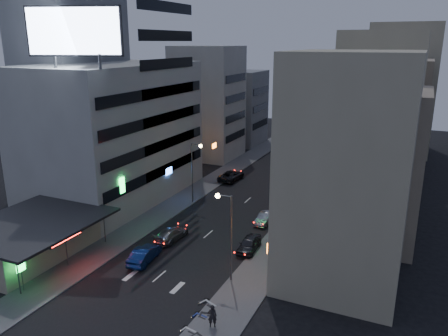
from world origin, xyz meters
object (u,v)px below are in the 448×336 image
Objects in this scene: person at (212,316)px; road_car_blue at (144,255)px; scooter_black_a at (208,333)px; parked_car_right_near at (249,244)px; parked_car_left at (231,176)px; scooter_blue at (208,311)px; scooter_silver_b at (217,300)px; scooter_silver_a at (197,326)px; scooter_black_b at (217,307)px; road_car_silver at (171,234)px; parked_car_right_far at (305,173)px; parked_car_right_mid at (265,218)px.

road_car_blue is at bearing -55.96° from person.
scooter_black_a is at bearing 79.11° from person.
parked_car_left is (-11.20, 20.99, 0.03)m from parked_car_right_near.
scooter_black_a reaches higher than scooter_blue.
parked_car_left is at bearing 30.63° from scooter_blue.
scooter_silver_b is at bearing -85.80° from parked_car_right_near.
person reaches higher than scooter_silver_a.
parked_car_left is 37.11m from scooter_silver_a.
scooter_blue is at bearing 113.65° from parked_car_left.
scooter_silver_b is at bearing -96.71° from person.
scooter_black_a is 2.67m from scooter_blue.
scooter_silver_a is 1.93m from scooter_blue.
road_car_silver is at bearing 33.49° from scooter_black_b.
person reaches higher than scooter_black_a.
road_car_blue reaches higher than scooter_silver_b.
scooter_black_b is (12.92, -32.32, -0.06)m from parked_car_left.
road_car_blue is at bearing 70.04° from scooter_blue.
scooter_black_b is (1.72, -11.33, -0.03)m from parked_car_right_near.
person is 1.33m from scooter_blue.
parked_car_right_near is 0.93× the size of road_car_blue.
scooter_blue is at bearing 135.77° from road_car_silver.
scooter_silver_a is at bearing -157.23° from scooter_silver_b.
road_car_silver is at bearing 49.32° from scooter_silver_a.
road_car_silver is at bearing 69.50° from scooter_silver_b.
scooter_black_b is (-0.76, 3.06, 0.05)m from scooter_black_a.
parked_car_left is 2.89× the size of scooter_black_b.
parked_car_right_mid is at bearing -94.57° from parked_car_right_far.
scooter_black_b reaches higher than scooter_black_a.
parked_car_right_near is 10.59m from road_car_blue.
person reaches higher than scooter_blue.
parked_car_left is 2.92× the size of person.
parked_car_right_far reaches higher than scooter_black_a.
scooter_silver_b is (2.24, -17.79, 0.10)m from parked_car_right_mid.
parked_car_right_far is 29.51m from road_car_silver.
person is at bearing -177.29° from scooter_black_b.
parked_car_right_near reaches higher than parked_car_right_mid.
parked_car_left reaches higher than scooter_silver_a.
parked_car_left is 22.29m from road_car_silver.
road_car_blue reaches higher than scooter_black_a.
person is (10.55, -6.51, 0.29)m from road_car_blue.
road_car_blue is 5.28m from road_car_silver.
scooter_black_a is 1.07× the size of scooter_silver_a.
parked_car_right_mid is 1.90× the size of scooter_silver_b.
parked_car_right_far is 38.87m from scooter_black_b.
parked_car_right_far is at bearing 93.18° from parked_car_right_mid.
scooter_silver_a is 0.85× the size of scooter_black_b.
scooter_blue is 1.58m from scooter_silver_b.
road_car_silver reaches higher than scooter_black_a.
parked_car_right_mid is 2.08× the size of person.
person is (2.13, -12.93, 0.32)m from parked_car_right_near.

